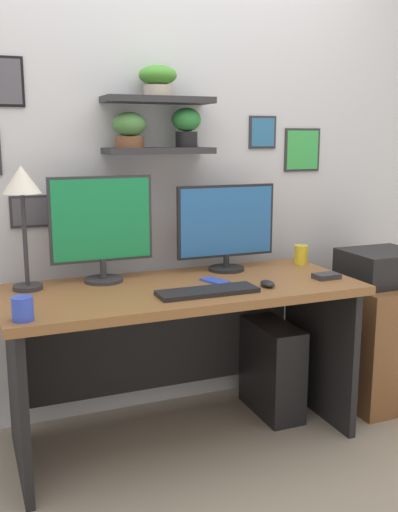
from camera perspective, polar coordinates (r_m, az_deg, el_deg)
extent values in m
plane|color=gray|center=(2.94, -1.51, -17.20)|extent=(8.00, 8.00, 0.00)
cube|color=silver|center=(2.99, -4.66, 10.30)|extent=(4.40, 0.04, 2.70)
cube|color=#2D2D33|center=(2.88, -3.93, 10.16)|extent=(0.52, 0.20, 0.03)
cube|color=#2D2D33|center=(2.88, -4.00, 14.88)|extent=(0.52, 0.20, 0.03)
cylinder|color=#B2A899|center=(2.89, -4.01, 15.68)|extent=(0.14, 0.14, 0.05)
ellipsoid|color=#459331|center=(2.89, -4.03, 17.10)|extent=(0.18, 0.18, 0.09)
cylinder|color=brown|center=(2.84, -6.75, 10.93)|extent=(0.14, 0.14, 0.05)
ellipsoid|color=#488042|center=(2.84, -6.79, 12.59)|extent=(0.16, 0.16, 0.11)
cylinder|color=black|center=(2.93, -1.22, 11.24)|extent=(0.11, 0.11, 0.08)
ellipsoid|color=#2C823A|center=(2.93, -1.23, 13.10)|extent=(0.14, 0.14, 0.11)
cube|color=#2D2D33|center=(2.87, -16.08, 4.17)|extent=(0.18, 0.02, 0.15)
cube|color=#4C4C56|center=(2.86, -16.06, 4.15)|extent=(0.16, 0.00, 0.13)
cube|color=#2D2D33|center=(3.21, 6.15, 11.84)|extent=(0.16, 0.02, 0.17)
cube|color=teal|center=(3.20, 6.23, 11.84)|extent=(0.13, 0.00, 0.15)
cube|color=black|center=(2.85, -18.44, 15.77)|extent=(0.17, 0.02, 0.22)
cube|color=#4C4C56|center=(2.84, -18.43, 15.79)|extent=(0.15, 0.00, 0.20)
cube|color=#2D2D33|center=(3.34, 9.94, 10.10)|extent=(0.22, 0.02, 0.23)
cube|color=green|center=(3.33, 10.03, 10.10)|extent=(0.19, 0.00, 0.21)
cube|color=brown|center=(2.67, -1.59, -3.31)|extent=(1.61, 0.68, 0.04)
cube|color=black|center=(2.64, -17.20, -12.63)|extent=(0.04, 0.62, 0.71)
cube|color=black|center=(3.11, 11.54, -8.62)|extent=(0.04, 0.62, 0.71)
cube|color=black|center=(3.04, -3.56, -8.16)|extent=(1.41, 0.02, 0.50)
cylinder|color=#2D2D33|center=(2.77, -9.23, -2.30)|extent=(0.18, 0.18, 0.02)
cylinder|color=#2D2D33|center=(2.76, -9.27, -1.22)|extent=(0.03, 0.03, 0.09)
cube|color=#2D2D33|center=(2.72, -9.47, 3.55)|extent=(0.47, 0.02, 0.39)
cube|color=#198C4C|center=(2.71, -9.41, 3.52)|extent=(0.45, 0.00, 0.37)
cylinder|color=black|center=(2.96, 2.67, -1.23)|extent=(0.18, 0.18, 0.02)
cylinder|color=black|center=(2.96, 2.67, -0.46)|extent=(0.03, 0.03, 0.07)
cube|color=black|center=(2.93, 2.63, 3.41)|extent=(0.51, 0.02, 0.36)
cube|color=#2866B2|center=(2.92, 2.73, 3.38)|extent=(0.49, 0.00, 0.33)
cube|color=black|center=(2.52, 0.83, -3.46)|extent=(0.44, 0.14, 0.02)
ellipsoid|color=black|center=(2.65, 6.66, -2.69)|extent=(0.06, 0.09, 0.03)
cylinder|color=#2D2D33|center=(2.70, -16.27, -2.93)|extent=(0.13, 0.13, 0.02)
cylinder|color=#2D2D33|center=(2.66, -16.53, 1.51)|extent=(0.02, 0.02, 0.40)
cone|color=white|center=(2.63, -16.86, 7.12)|extent=(0.16, 0.16, 0.12)
cube|color=blue|center=(2.72, 1.57, -2.45)|extent=(0.11, 0.16, 0.01)
cylinder|color=blue|center=(2.25, -16.74, -4.92)|extent=(0.08, 0.08, 0.09)
cylinder|color=yellow|center=(3.14, 9.87, 0.12)|extent=(0.07, 0.07, 0.10)
cube|color=#2D2D33|center=(2.85, 12.27, -1.91)|extent=(0.12, 0.08, 0.02)
cube|color=brown|center=(3.35, 16.87, -7.89)|extent=(0.44, 0.50, 0.65)
cube|color=black|center=(3.24, 17.30, -0.99)|extent=(0.38, 0.34, 0.17)
cube|color=black|center=(3.11, 7.09, -10.76)|extent=(0.18, 0.40, 0.48)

